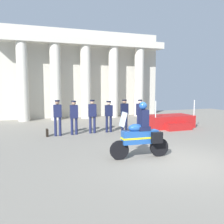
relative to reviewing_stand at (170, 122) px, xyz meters
The scene contains 11 objects.
ground_plane 6.59m from the reviewing_stand, 121.76° to the right, with size 28.46×28.46×0.00m, color gray.
colonnade_backdrop 7.75m from the reviewing_stand, 120.09° to the left, with size 12.64×1.59×6.62m.
reviewing_stand is the anchor object (origin of this frame).
officer_in_row_0 6.48m from the reviewing_stand, behind, with size 0.39×0.24×1.74m.
officer_in_row_1 5.67m from the reviewing_stand, behind, with size 0.39×0.24×1.69m.
officer_in_row_2 4.72m from the reviewing_stand, behind, with size 0.39×0.24×1.71m.
officer_in_row_3 3.86m from the reviewing_stand, behind, with size 0.39×0.24×1.64m.
officer_in_row_4 2.97m from the reviewing_stand, behind, with size 0.39×0.24×1.69m.
officer_in_row_5 2.11m from the reviewing_stand, behind, with size 0.39×0.24×1.67m.
motorcycle_with_rider 6.46m from the reviewing_stand, 131.60° to the right, with size 2.09×0.72×1.90m.
briefcase_on_ground 6.95m from the reviewing_stand, behind, with size 0.10×0.32×0.36m, color black.
Camera 1 is at (-4.55, -6.49, 2.44)m, focal length 39.39 mm.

